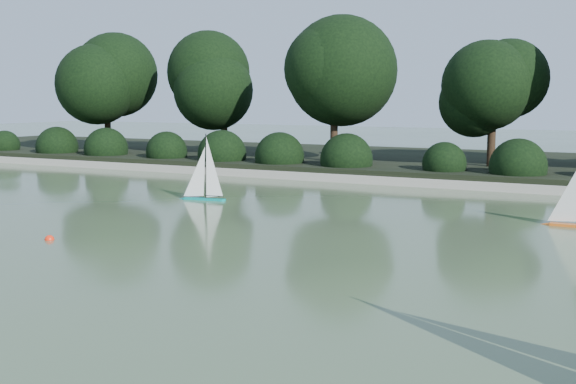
{
  "coord_description": "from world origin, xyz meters",
  "views": [
    {
      "loc": [
        4.69,
        -6.64,
        1.99
      ],
      "look_at": [
        0.2,
        2.05,
        0.7
      ],
      "focal_mm": 45.0,
      "sensor_mm": 36.0,
      "label": 1
    }
  ],
  "objects": [
    {
      "name": "far_bank",
      "position": [
        0.0,
        13.0,
        0.15
      ],
      "size": [
        40.0,
        8.0,
        0.3
      ],
      "primitive_type": "cube",
      "color": "black",
      "rests_on": "ground"
    },
    {
      "name": "pond_coping",
      "position": [
        0.0,
        9.0,
        0.09
      ],
      "size": [
        40.0,
        0.35,
        0.18
      ],
      "primitive_type": "cube",
      "color": "gray",
      "rests_on": "ground"
    },
    {
      "name": "tree_line",
      "position": [
        1.23,
        11.44,
        2.64
      ],
      "size": [
        26.31,
        3.93,
        4.39
      ],
      "color": "black",
      "rests_on": "ground"
    },
    {
      "name": "race_buoy",
      "position": [
        -2.86,
        0.66,
        0.0
      ],
      "size": [
        0.13,
        0.13,
        0.13
      ],
      "primitive_type": "sphere",
      "color": "red",
      "rests_on": "ground"
    },
    {
      "name": "sailboat_orange",
      "position": [
        3.57,
        5.14,
        0.23
      ],
      "size": [
        1.06,
        0.2,
        1.44
      ],
      "color": "orange",
      "rests_on": "ground"
    },
    {
      "name": "shrub_hedge",
      "position": [
        0.0,
        9.9,
        0.45
      ],
      "size": [
        29.1,
        1.1,
        1.1
      ],
      "color": "black",
      "rests_on": "ground"
    },
    {
      "name": "ground",
      "position": [
        0.0,
        0.0,
        0.0
      ],
      "size": [
        80.0,
        80.0,
        0.0
      ],
      "primitive_type": "plane",
      "color": "#344529",
      "rests_on": "ground"
    },
    {
      "name": "sailboat_teal",
      "position": [
        -3.22,
        4.95,
        0.22
      ],
      "size": [
        1.01,
        0.29,
        1.37
      ],
      "color": "#067C77",
      "rests_on": "ground"
    }
  ]
}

